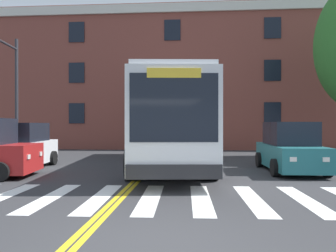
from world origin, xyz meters
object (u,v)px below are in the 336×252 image
Objects in this scene: car_teal_far_lane at (290,149)px; city_bus at (169,122)px; car_silver_behind_bus at (170,132)px; traffic_light_far_corner at (2,74)px; car_white_near_lane at (21,147)px.

city_bus is at bearing 163.86° from car_teal_far_lane.
traffic_light_far_corner reaches higher than car_silver_behind_bus.
car_white_near_lane is (-5.77, -1.23, -0.99)m from city_bus.
traffic_light_far_corner reaches higher than car_white_near_lane.
city_bus is 3.05× the size of car_white_near_lane.
car_teal_far_lane is 13.32m from car_silver_behind_bus.
traffic_light_far_corner is at bearing 137.29° from car_white_near_lane.
traffic_light_far_corner is at bearing 171.83° from car_teal_far_lane.
car_white_near_lane is at bearing -112.70° from car_silver_behind_bus.
car_white_near_lane is at bearing -42.71° from traffic_light_far_corner.
city_bus reaches higher than car_silver_behind_bus.
car_teal_far_lane is 0.66× the size of traffic_light_far_corner.
city_bus is 4.84m from car_teal_far_lane.
city_bus is 2.39× the size of car_silver_behind_bus.
car_teal_far_lane is at bearing -66.85° from car_silver_behind_bus.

